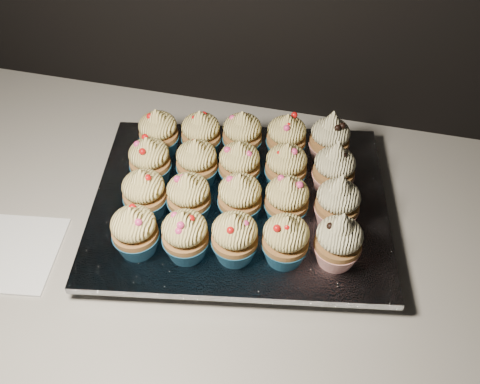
# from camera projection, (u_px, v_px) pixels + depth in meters

# --- Properties ---
(cabinet) EXTENTS (2.40, 0.60, 0.86)m
(cabinet) POSITION_uv_depth(u_px,v_px,m) (133.00, 345.00, 1.18)
(cabinet) COLOR black
(cabinet) RESTS_ON ground
(worktop) EXTENTS (2.44, 0.64, 0.04)m
(worktop) POSITION_uv_depth(u_px,v_px,m) (92.00, 211.00, 0.85)
(worktop) COLOR beige
(worktop) RESTS_ON cabinet
(napkin) EXTENTS (0.16, 0.16, 0.00)m
(napkin) POSITION_uv_depth(u_px,v_px,m) (10.00, 253.00, 0.77)
(napkin) COLOR white
(napkin) RESTS_ON worktop
(baking_tray) EXTENTS (0.45, 0.37, 0.02)m
(baking_tray) POSITION_uv_depth(u_px,v_px,m) (240.00, 210.00, 0.81)
(baking_tray) COLOR black
(baking_tray) RESTS_ON worktop
(foil_lining) EXTENTS (0.49, 0.41, 0.01)m
(foil_lining) POSITION_uv_depth(u_px,v_px,m) (240.00, 202.00, 0.80)
(foil_lining) COLOR silver
(foil_lining) RESTS_ON baking_tray
(cupcake_0) EXTENTS (0.06, 0.06, 0.08)m
(cupcake_0) POSITION_uv_depth(u_px,v_px,m) (135.00, 231.00, 0.71)
(cupcake_0) COLOR #195275
(cupcake_0) RESTS_ON foil_lining
(cupcake_1) EXTENTS (0.06, 0.06, 0.08)m
(cupcake_1) POSITION_uv_depth(u_px,v_px,m) (185.00, 235.00, 0.70)
(cupcake_1) COLOR #195275
(cupcake_1) RESTS_ON foil_lining
(cupcake_2) EXTENTS (0.06, 0.06, 0.08)m
(cupcake_2) POSITION_uv_depth(u_px,v_px,m) (235.00, 237.00, 0.70)
(cupcake_2) COLOR #195275
(cupcake_2) RESTS_ON foil_lining
(cupcake_3) EXTENTS (0.06, 0.06, 0.08)m
(cupcake_3) POSITION_uv_depth(u_px,v_px,m) (286.00, 240.00, 0.70)
(cupcake_3) COLOR #195275
(cupcake_3) RESTS_ON foil_lining
(cupcake_4) EXTENTS (0.06, 0.06, 0.10)m
(cupcake_4) POSITION_uv_depth(u_px,v_px,m) (338.00, 241.00, 0.69)
(cupcake_4) COLOR #A62217
(cupcake_4) RESTS_ON foil_lining
(cupcake_5) EXTENTS (0.06, 0.06, 0.08)m
(cupcake_5) POSITION_uv_depth(u_px,v_px,m) (144.00, 193.00, 0.75)
(cupcake_5) COLOR #195275
(cupcake_5) RESTS_ON foil_lining
(cupcake_6) EXTENTS (0.06, 0.06, 0.08)m
(cupcake_6) POSITION_uv_depth(u_px,v_px,m) (189.00, 197.00, 0.75)
(cupcake_6) COLOR #195275
(cupcake_6) RESTS_ON foil_lining
(cupcake_7) EXTENTS (0.06, 0.06, 0.08)m
(cupcake_7) POSITION_uv_depth(u_px,v_px,m) (240.00, 198.00, 0.75)
(cupcake_7) COLOR #195275
(cupcake_7) RESTS_ON foil_lining
(cupcake_8) EXTENTS (0.06, 0.06, 0.08)m
(cupcake_8) POSITION_uv_depth(u_px,v_px,m) (287.00, 200.00, 0.74)
(cupcake_8) COLOR #195275
(cupcake_8) RESTS_ON foil_lining
(cupcake_9) EXTENTS (0.06, 0.06, 0.10)m
(cupcake_9) POSITION_uv_depth(u_px,v_px,m) (338.00, 203.00, 0.74)
(cupcake_9) COLOR #A62217
(cupcake_9) RESTS_ON foil_lining
(cupcake_10) EXTENTS (0.06, 0.06, 0.08)m
(cupcake_10) POSITION_uv_depth(u_px,v_px,m) (150.00, 161.00, 0.80)
(cupcake_10) COLOR #195275
(cupcake_10) RESTS_ON foil_lining
(cupcake_11) EXTENTS (0.06, 0.06, 0.08)m
(cupcake_11) POSITION_uv_depth(u_px,v_px,m) (197.00, 163.00, 0.80)
(cupcake_11) COLOR #195275
(cupcake_11) RESTS_ON foil_lining
(cupcake_12) EXTENTS (0.06, 0.06, 0.08)m
(cupcake_12) POSITION_uv_depth(u_px,v_px,m) (239.00, 165.00, 0.79)
(cupcake_12) COLOR #195275
(cupcake_12) RESTS_ON foil_lining
(cupcake_13) EXTENTS (0.06, 0.06, 0.08)m
(cupcake_13) POSITION_uv_depth(u_px,v_px,m) (286.00, 167.00, 0.79)
(cupcake_13) COLOR #195275
(cupcake_13) RESTS_ON foil_lining
(cupcake_14) EXTENTS (0.06, 0.06, 0.10)m
(cupcake_14) POSITION_uv_depth(u_px,v_px,m) (334.00, 169.00, 0.78)
(cupcake_14) COLOR #A62217
(cupcake_14) RESTS_ON foil_lining
(cupcake_15) EXTENTS (0.06, 0.06, 0.08)m
(cupcake_15) POSITION_uv_depth(u_px,v_px,m) (159.00, 133.00, 0.84)
(cupcake_15) COLOR #195275
(cupcake_15) RESTS_ON foil_lining
(cupcake_16) EXTENTS (0.06, 0.06, 0.08)m
(cupcake_16) POSITION_uv_depth(u_px,v_px,m) (201.00, 134.00, 0.84)
(cupcake_16) COLOR #195275
(cupcake_16) RESTS_ON foil_lining
(cupcake_17) EXTENTS (0.06, 0.06, 0.08)m
(cupcake_17) POSITION_uv_depth(u_px,v_px,m) (242.00, 135.00, 0.84)
(cupcake_17) COLOR #195275
(cupcake_17) RESTS_ON foil_lining
(cupcake_18) EXTENTS (0.06, 0.06, 0.08)m
(cupcake_18) POSITION_uv_depth(u_px,v_px,m) (286.00, 138.00, 0.83)
(cupcake_18) COLOR #195275
(cupcake_18) RESTS_ON foil_lining
(cupcake_19) EXTENTS (0.06, 0.06, 0.10)m
(cupcake_19) POSITION_uv_depth(u_px,v_px,m) (330.00, 139.00, 0.83)
(cupcake_19) COLOR #A62217
(cupcake_19) RESTS_ON foil_lining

